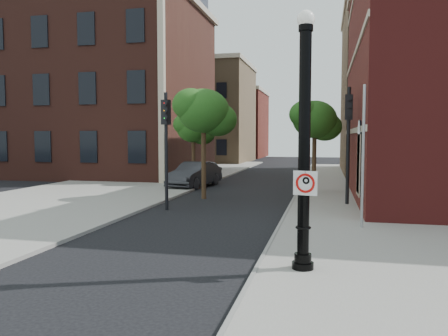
% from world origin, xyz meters
% --- Properties ---
extents(ground, '(120.00, 120.00, 0.00)m').
position_xyz_m(ground, '(0.00, 0.00, 0.00)').
color(ground, black).
rests_on(ground, ground).
extents(sidewalk_right, '(8.00, 60.00, 0.12)m').
position_xyz_m(sidewalk_right, '(6.00, 10.00, 0.06)').
color(sidewalk_right, gray).
rests_on(sidewalk_right, ground).
extents(sidewalk_left, '(10.00, 50.00, 0.12)m').
position_xyz_m(sidewalk_left, '(-9.00, 18.00, 0.06)').
color(sidewalk_left, gray).
rests_on(sidewalk_left, ground).
extents(curb_edge, '(0.10, 60.00, 0.14)m').
position_xyz_m(curb_edge, '(2.05, 10.00, 0.07)').
color(curb_edge, gray).
rests_on(curb_edge, ground).
extents(victorian_building, '(18.60, 14.60, 17.95)m').
position_xyz_m(victorian_building, '(-16.00, 23.97, 8.74)').
color(victorian_building, '#51261E').
rests_on(victorian_building, ground).
extents(bg_building_tan_a, '(12.00, 12.00, 12.00)m').
position_xyz_m(bg_building_tan_a, '(-12.00, 44.00, 6.00)').
color(bg_building_tan_a, olive).
rests_on(bg_building_tan_a, ground).
extents(bg_building_red, '(12.00, 12.00, 10.00)m').
position_xyz_m(bg_building_red, '(-12.00, 58.00, 5.00)').
color(bg_building_red, maroon).
rests_on(bg_building_red, ground).
extents(lamppost, '(0.51, 0.51, 6.01)m').
position_xyz_m(lamppost, '(3.11, -0.15, 2.77)').
color(lamppost, black).
rests_on(lamppost, ground).
extents(no_parking_sign, '(0.55, 0.16, 0.56)m').
position_xyz_m(no_parking_sign, '(3.14, -0.30, 2.14)').
color(no_parking_sign, white).
rests_on(no_parking_sign, ground).
extents(parked_car, '(2.49, 5.09, 1.61)m').
position_xyz_m(parked_car, '(-4.50, 16.16, 0.80)').
color(parked_car, '#2A2A2F').
rests_on(parked_car, ground).
extents(traffic_signal_left, '(0.38, 0.44, 5.09)m').
position_xyz_m(traffic_signal_left, '(-3.15, 7.54, 3.43)').
color(traffic_signal_left, black).
rests_on(traffic_signal_left, ground).
extents(traffic_signal_right, '(0.36, 0.45, 5.42)m').
position_xyz_m(traffic_signal_right, '(4.56, 10.28, 3.65)').
color(traffic_signal_right, black).
rests_on(traffic_signal_right, ground).
extents(utility_pole, '(0.10, 0.10, 4.92)m').
position_xyz_m(utility_pole, '(4.80, 5.04, 2.46)').
color(utility_pole, '#999999').
rests_on(utility_pole, ground).
extents(street_tree_a, '(3.12, 2.82, 5.62)m').
position_xyz_m(street_tree_a, '(-2.48, 11.27, 4.44)').
color(street_tree_a, '#312013').
rests_on(street_tree_a, ground).
extents(street_tree_b, '(2.60, 2.35, 4.69)m').
position_xyz_m(street_tree_b, '(-4.86, 17.16, 3.69)').
color(street_tree_b, '#312013').
rests_on(street_tree_b, ground).
extents(street_tree_c, '(2.87, 2.60, 5.17)m').
position_xyz_m(street_tree_c, '(2.99, 14.41, 4.08)').
color(street_tree_c, '#312013').
rests_on(street_tree_c, ground).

